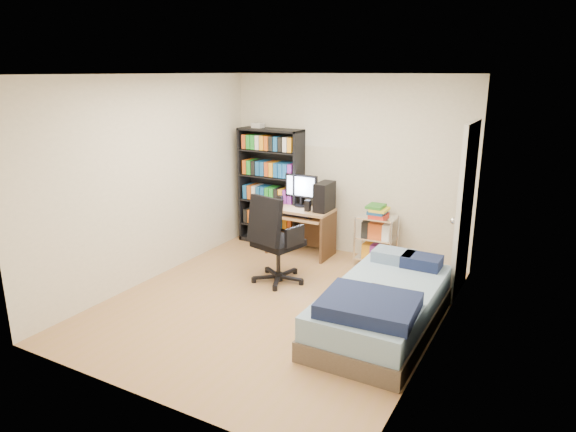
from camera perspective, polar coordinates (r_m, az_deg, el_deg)
The scene contains 7 objects.
room at distance 5.45m, azimuth -1.49°, elevation 2.22°, with size 3.58×4.08×2.58m.
media_shelf at distance 7.64m, azimuth -1.92°, elevation 3.41°, with size 0.97×0.32×1.80m.
computer_desk at distance 7.22m, azimuth 2.22°, elevation 0.39°, with size 0.90×0.52×1.13m.
office_chair at distance 6.32m, azimuth -1.39°, elevation -4.32°, with size 0.80×0.80×1.12m.
wire_cart at distance 6.93m, azimuth 9.83°, elevation -1.12°, with size 0.52×0.39×0.83m.
bed at distance 5.31m, azimuth 10.40°, elevation -9.89°, with size 0.99×1.99×0.57m.
door at distance 6.19m, azimuth 19.05°, elevation 0.61°, with size 0.12×0.80×2.00m.
Camera 1 is at (2.68, -4.57, 2.54)m, focal length 32.00 mm.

